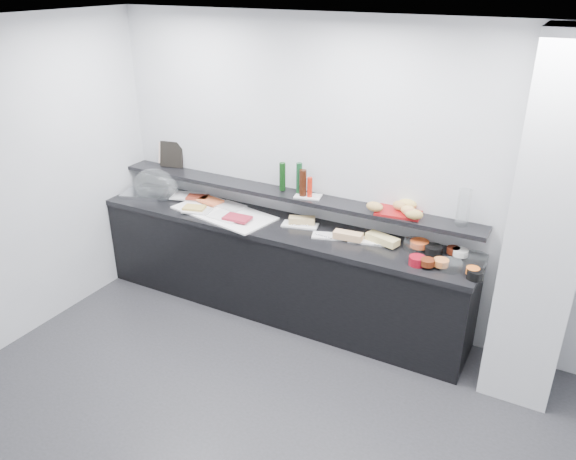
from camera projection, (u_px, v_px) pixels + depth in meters
The scene contains 56 objects.
ground at pixel (245, 456), 3.81m from camera, with size 5.00×5.00×0.00m, color #2D2D30.
back_wall at pixel (364, 180), 4.84m from camera, with size 5.00×0.02×2.70m, color silver.
ceiling at pixel (226, 38), 2.67m from camera, with size 5.00×5.00×0.00m, color white.
column at pixel (547, 230), 3.91m from camera, with size 0.50×0.50×2.70m, color silver.
buffet_cabinet at pixel (277, 270), 5.29m from camera, with size 3.60×0.60×0.85m, color black.
counter_top at pixel (277, 227), 5.10m from camera, with size 3.62×0.62×0.05m, color black.
wall_shelf at pixel (286, 195), 5.13m from camera, with size 3.60×0.25×0.04m, color black.
cloche_base at pixel (144, 194), 5.72m from camera, with size 0.42×0.28×0.04m, color silver.
cloche_dome at pixel (156, 185), 5.65m from camera, with size 0.48×0.32×0.34m, color white.
linen_runner at pixel (224, 213), 5.31m from camera, with size 0.99×0.47×0.01m, color white.
platter_meat_a at pixel (189, 196), 5.66m from camera, with size 0.33×0.22×0.01m, color white.
food_meat_a at pixel (197, 197), 5.58m from camera, with size 0.21×0.13×0.02m, color maroon.
platter_salmon at pixel (231, 206), 5.42m from camera, with size 0.27×0.18×0.01m, color silver.
food_salmon at pixel (210, 201), 5.50m from camera, with size 0.24×0.15×0.02m, color orange.
platter_cheese at pixel (197, 210), 5.32m from camera, with size 0.26×0.17×0.01m, color silver.
food_cheese at pixel (194, 208), 5.34m from camera, with size 0.20×0.13×0.02m, color gold.
platter_meat_b at pixel (226, 217), 5.19m from camera, with size 0.31×0.20×0.01m, color white.
food_meat_b at pixel (237, 218), 5.12m from camera, with size 0.24×0.16×0.02m, color maroon.
sandwich_plate_left at pixel (300, 225), 5.06m from camera, with size 0.32×0.14×0.01m, color white.
sandwich_food_left at pixel (302, 220), 5.06m from camera, with size 0.23×0.09×0.06m, color tan.
tongs_left at pixel (300, 225), 5.02m from camera, with size 0.01×0.01×0.16m, color #BABCC2.
sandwich_plate_mid at pixel (330, 236), 4.85m from camera, with size 0.30×0.13×0.01m, color white.
sandwich_food_mid at pixel (348, 236), 4.77m from camera, with size 0.25×0.10×0.06m, color tan.
tongs_mid at pixel (324, 236), 4.82m from camera, with size 0.01×0.01×0.16m, color #ACAEB3.
sandwich_plate_right at pixel (367, 241), 4.76m from camera, with size 0.32×0.14×0.01m, color white.
sandwich_food_right at pixel (382, 239), 4.70m from camera, with size 0.29×0.11×0.06m, color #D8C171.
tongs_right at pixel (383, 245), 4.67m from camera, with size 0.01×0.01×0.16m, color silver.
bowl_glass_fruit at pixel (415, 245), 4.63m from camera, with size 0.19×0.19×0.07m, color white.
fill_glass_fruit at pixel (419, 244), 4.62m from camera, with size 0.15×0.15×0.05m, color #EF5720.
bowl_black_jam at pixel (434, 250), 4.54m from camera, with size 0.15×0.15×0.07m, color black.
fill_black_jam at pixel (453, 250), 4.51m from camera, with size 0.11×0.11×0.05m, color #4F180B.
bowl_glass_cream at pixel (476, 259), 4.40m from camera, with size 0.18×0.18×0.07m, color white.
fill_glass_cream at pixel (460, 252), 4.48m from camera, with size 0.13×0.13×0.05m, color white.
bowl_red_jam at pixel (417, 261), 4.38m from camera, with size 0.13×0.13×0.07m, color maroon.
fill_red_jam at pixel (428, 262), 4.33m from camera, with size 0.11×0.11×0.05m, color #531D0B.
bowl_glass_salmon at pixel (451, 265), 4.31m from camera, with size 0.17×0.17×0.07m, color white.
fill_glass_salmon at pixel (441, 262), 4.32m from camera, with size 0.12×0.12×0.05m, color #CE7032.
bowl_black_fruit at pixel (475, 275), 4.18m from camera, with size 0.13×0.13×0.07m, color black.
fill_black_fruit at pixel (473, 271), 4.20m from camera, with size 0.10×0.10×0.05m, color orange.
framed_print at pixel (172, 154), 5.74m from camera, with size 0.25×0.02×0.26m, color black.
print_art at pixel (166, 153), 5.78m from camera, with size 0.16×0.00×0.22m, color beige.
condiment_tray at pixel (308, 196), 5.02m from camera, with size 0.24×0.14×0.01m, color white.
bottle_green_a at pixel (282, 177), 5.09m from camera, with size 0.06×0.06×0.26m, color black.
bottle_brown at pixel (303, 183), 4.97m from camera, with size 0.06×0.06×0.24m, color black.
bottle_green_b at pixel (299, 178), 5.03m from camera, with size 0.05×0.05×0.28m, color #103D1E.
bottle_hot at pixel (310, 187), 4.96m from camera, with size 0.05×0.05×0.18m, color red.
shaker_salt at pixel (304, 191), 5.03m from camera, with size 0.03×0.03×0.07m, color white.
shaker_pepper at pixel (309, 191), 5.02m from camera, with size 0.03×0.03×0.07m, color silver.
bread_tray at pixel (399, 212), 4.68m from camera, with size 0.37×0.26×0.02m, color maroon.
bread_roll_nw at pixel (400, 206), 4.67m from camera, with size 0.12×0.08×0.08m, color #BA8747.
bread_roll_n at pixel (408, 204), 4.71m from camera, with size 0.16×0.10×0.08m, color gold.
bread_roll_sw at pixel (375, 207), 4.66m from camera, with size 0.15×0.09×0.08m, color #AE8442.
bread_roll_s at pixel (414, 214), 4.51m from camera, with size 0.14×0.09×0.08m, color #B79445.
bread_roll_se at pixel (412, 214), 4.52m from camera, with size 0.14×0.09×0.08m, color #B07043.
bread_roll_mide at pixel (408, 210), 4.58m from camera, with size 0.12×0.08×0.08m, color tan.
carafe at pixel (463, 208), 4.41m from camera, with size 0.10×0.10×0.30m, color silver.
Camera 1 is at (1.60, -2.33, 2.99)m, focal length 35.00 mm.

